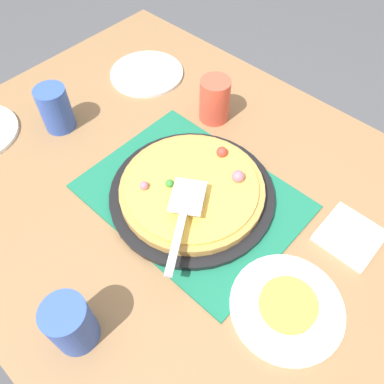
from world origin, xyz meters
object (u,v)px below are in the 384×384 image
object	(u,v)px
plate_side	(147,73)
served_slice_left	(288,305)
plate_near_left	(287,307)
cup_far	(215,100)
napkin_stack	(350,236)
pizza_pan	(192,194)
cup_corner	(71,324)
pizza_server	(183,215)
pizza	(192,188)
cup_near	(55,109)

from	to	relation	value
plate_side	served_slice_left	distance (m)	0.79
plate_near_left	cup_far	world-z (taller)	cup_far
cup_far	napkin_stack	distance (m)	0.48
pizza_pan	cup_far	size ratio (longest dim) A/B	3.17
plate_near_left	plate_side	xyz separation A→B (m)	(-0.72, 0.32, 0.00)
plate_near_left	cup_far	distance (m)	0.55
cup_corner	pizza_server	size ratio (longest dim) A/B	0.55
pizza	plate_near_left	distance (m)	0.32
served_slice_left	cup_near	world-z (taller)	cup_near
pizza_pan	cup_corner	size ratio (longest dim) A/B	3.17
plate_side	cup_near	bearing A→B (deg)	-91.56
cup_corner	pizza_server	distance (m)	0.29
pizza	cup_corner	size ratio (longest dim) A/B	2.75
pizza	plate_near_left	size ratio (longest dim) A/B	1.50
pizza_server	cup_corner	bearing A→B (deg)	-88.71
served_slice_left	cup_near	xyz separation A→B (m)	(-0.73, 0.01, 0.04)
plate_side	pizza_server	world-z (taller)	pizza_server
pizza_pan	plate_side	world-z (taller)	pizza_pan
pizza_pan	pizza_server	distance (m)	0.11
served_slice_left	cup_far	bearing A→B (deg)	145.44
cup_near	cup_corner	size ratio (longest dim) A/B	1.00
plate_side	pizza_server	distance (m)	0.57
pizza_pan	pizza	bearing A→B (deg)	74.67
napkin_stack	pizza	bearing A→B (deg)	-155.29
pizza	napkin_stack	world-z (taller)	pizza
pizza_pan	napkin_stack	size ratio (longest dim) A/B	3.17
cup_near	cup_far	bearing A→B (deg)	47.35
plate_near_left	cup_far	bearing A→B (deg)	145.44
pizza	plate_side	size ratio (longest dim) A/B	1.50
pizza	cup_near	xyz separation A→B (m)	(-0.42, -0.06, 0.03)
cup_near	pizza_server	world-z (taller)	cup_near
served_slice_left	cup_far	xyz separation A→B (m)	(-0.45, 0.31, 0.04)
plate_near_left	cup_far	size ratio (longest dim) A/B	1.83
pizza	plate_near_left	world-z (taller)	pizza
pizza	served_slice_left	world-z (taller)	pizza
served_slice_left	pizza_server	world-z (taller)	pizza_server
plate_near_left	plate_side	bearing A→B (deg)	156.41
plate_side	cup_corner	xyz separation A→B (m)	(0.47, -0.62, 0.06)
cup_far	pizza_server	size ratio (longest dim) A/B	0.55
plate_side	napkin_stack	distance (m)	0.74
pizza	cup_far	distance (m)	0.28
cup_near	cup_far	world-z (taller)	same
plate_near_left	pizza_pan	bearing A→B (deg)	167.18
pizza	cup_near	bearing A→B (deg)	-171.29
pizza_server	plate_near_left	bearing A→B (deg)	2.63
pizza_pan	cup_near	distance (m)	0.43
plate_near_left	cup_near	world-z (taller)	cup_near
pizza	napkin_stack	distance (m)	0.36
pizza_pan	plate_near_left	xyz separation A→B (m)	(0.31, -0.07, -0.01)
pizza_server	napkin_stack	distance (m)	0.36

